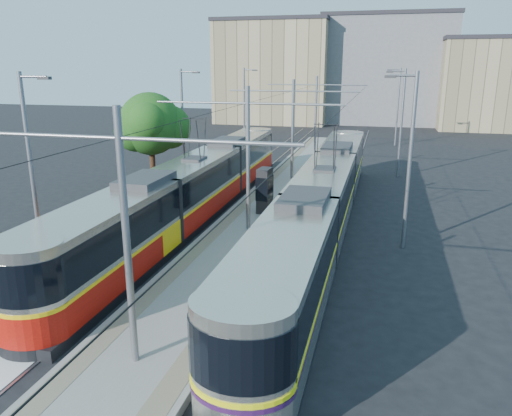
# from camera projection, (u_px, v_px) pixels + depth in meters

# --- Properties ---
(ground) EXTENTS (160.00, 160.00, 0.00)m
(ground) POSITION_uv_depth(u_px,v_px,m) (189.00, 305.00, 17.74)
(ground) COLOR black
(ground) RESTS_ON ground
(platform) EXTENTS (4.00, 50.00, 0.30)m
(platform) POSITION_uv_depth(u_px,v_px,m) (284.00, 190.00, 33.52)
(platform) COLOR gray
(platform) RESTS_ON ground
(tactile_strip_left) EXTENTS (0.70, 50.00, 0.01)m
(tactile_strip_left) POSITION_uv_depth(u_px,v_px,m) (263.00, 186.00, 33.83)
(tactile_strip_left) COLOR gray
(tactile_strip_left) RESTS_ON platform
(tactile_strip_right) EXTENTS (0.70, 50.00, 0.01)m
(tactile_strip_right) POSITION_uv_depth(u_px,v_px,m) (305.00, 189.00, 33.13)
(tactile_strip_right) COLOR gray
(tactile_strip_right) RESTS_ON platform
(rails) EXTENTS (8.71, 70.00, 0.03)m
(rails) POSITION_uv_depth(u_px,v_px,m) (283.00, 192.00, 33.56)
(rails) COLOR gray
(rails) RESTS_ON ground
(track_arrow) EXTENTS (1.20, 5.00, 0.01)m
(track_arrow) POSITION_uv_depth(u_px,v_px,m) (48.00, 334.00, 15.80)
(track_arrow) COLOR silver
(track_arrow) RESTS_ON ground
(tram_left) EXTENTS (2.43, 29.36, 5.50)m
(tram_left) POSITION_uv_depth(u_px,v_px,m) (195.00, 188.00, 27.52)
(tram_left) COLOR black
(tram_left) RESTS_ON ground
(tram_right) EXTENTS (2.43, 31.34, 5.50)m
(tram_right) POSITION_uv_depth(u_px,v_px,m) (323.00, 198.00, 24.78)
(tram_right) COLOR black
(tram_right) RESTS_ON ground
(catenary) EXTENTS (9.20, 70.00, 7.00)m
(catenary) POSITION_uv_depth(u_px,v_px,m) (275.00, 130.00, 29.67)
(catenary) COLOR slate
(catenary) RESTS_ON platform
(street_lamps) EXTENTS (15.18, 38.22, 8.00)m
(street_lamps) POSITION_uv_depth(u_px,v_px,m) (295.00, 123.00, 36.14)
(street_lamps) COLOR slate
(street_lamps) RESTS_ON ground
(shelter) EXTENTS (0.78, 1.18, 2.49)m
(shelter) POSITION_uv_depth(u_px,v_px,m) (265.00, 189.00, 27.62)
(shelter) COLOR black
(shelter) RESTS_ON platform
(tree) EXTENTS (4.52, 4.18, 6.57)m
(tree) POSITION_uv_depth(u_px,v_px,m) (155.00, 125.00, 32.90)
(tree) COLOR #382314
(tree) RESTS_ON ground
(building_left) EXTENTS (16.32, 12.24, 14.60)m
(building_left) POSITION_uv_depth(u_px,v_px,m) (275.00, 72.00, 73.98)
(building_left) COLOR tan
(building_left) RESTS_ON ground
(building_centre) EXTENTS (18.36, 14.28, 15.21)m
(building_centre) POSITION_uv_depth(u_px,v_px,m) (387.00, 70.00, 73.80)
(building_centre) COLOR slate
(building_centre) RESTS_ON ground
(building_right) EXTENTS (14.28, 10.20, 11.81)m
(building_right) POSITION_uv_depth(u_px,v_px,m) (495.00, 84.00, 65.33)
(building_right) COLOR tan
(building_right) RESTS_ON ground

